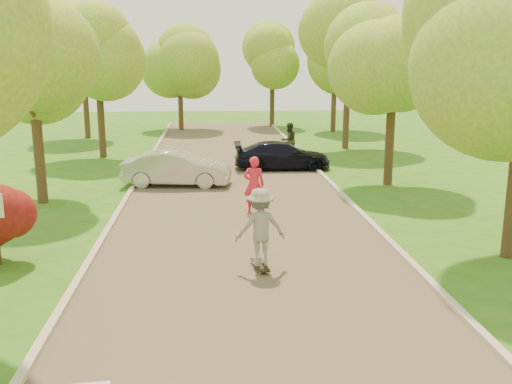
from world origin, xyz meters
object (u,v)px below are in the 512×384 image
object	(u,v)px
silver_sedan	(177,168)
dark_sedan	(282,155)
person_striped	(254,185)
skateboarder	(260,227)
longboard	(260,265)
person_olive	(289,140)

from	to	relation	value
silver_sedan	dark_sedan	world-z (taller)	silver_sedan
dark_sedan	person_striped	bearing A→B (deg)	166.93
silver_sedan	skateboarder	bearing A→B (deg)	-158.31
longboard	skateboarder	distance (m)	0.98
dark_sedan	skateboarder	distance (m)	13.38
silver_sedan	dark_sedan	xyz separation A→B (m)	(4.77, 3.26, -0.07)
dark_sedan	person_striped	xyz separation A→B (m)	(-1.96, -7.78, 0.31)
dark_sedan	person_striped	world-z (taller)	person_striped
longboard	silver_sedan	bearing A→B (deg)	-84.58
dark_sedan	longboard	distance (m)	13.38
silver_sedan	dark_sedan	bearing A→B (deg)	-48.31
dark_sedan	skateboarder	bearing A→B (deg)	171.43
person_striped	person_olive	distance (m)	11.25
silver_sedan	longboard	world-z (taller)	silver_sedan
longboard	person_olive	bearing A→B (deg)	-109.32
silver_sedan	person_striped	world-z (taller)	person_striped
skateboarder	person_olive	bearing A→B (deg)	-109.32
silver_sedan	longboard	xyz separation A→B (m)	(2.54, -9.92, -0.61)
silver_sedan	dark_sedan	distance (m)	5.78
silver_sedan	person_olive	bearing A→B (deg)	-33.49
dark_sedan	longboard	xyz separation A→B (m)	(-2.23, -13.18, -0.55)
silver_sedan	dark_sedan	size ratio (longest dim) A/B	0.97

